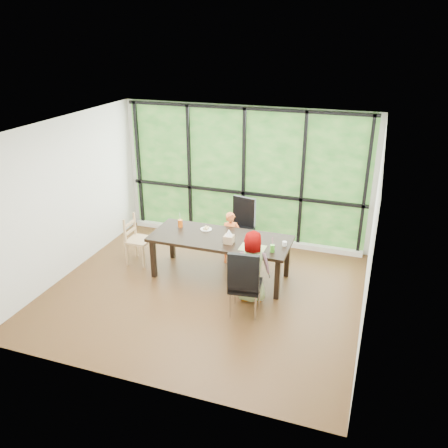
# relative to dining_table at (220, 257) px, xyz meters

# --- Properties ---
(ground) EXTENTS (5.00, 5.00, 0.00)m
(ground) POSITION_rel_dining_table_xyz_m (-0.08, -0.57, -0.38)
(ground) COLOR black
(ground) RESTS_ON ground
(back_wall) EXTENTS (5.00, 0.00, 5.00)m
(back_wall) POSITION_rel_dining_table_xyz_m (-0.08, 1.68, 0.98)
(back_wall) COLOR silver
(back_wall) RESTS_ON ground
(foliage_backdrop) EXTENTS (4.80, 0.02, 2.65)m
(foliage_backdrop) POSITION_rel_dining_table_xyz_m (-0.08, 1.66, 0.98)
(foliage_backdrop) COLOR #194518
(foliage_backdrop) RESTS_ON back_wall
(window_mullions) EXTENTS (4.80, 0.06, 2.65)m
(window_mullions) POSITION_rel_dining_table_xyz_m (-0.08, 1.62, 0.98)
(window_mullions) COLOR black
(window_mullions) RESTS_ON back_wall
(window_sill) EXTENTS (4.80, 0.12, 0.10)m
(window_sill) POSITION_rel_dining_table_xyz_m (-0.08, 1.58, -0.33)
(window_sill) COLOR silver
(window_sill) RESTS_ON ground
(dining_table) EXTENTS (2.43, 1.09, 0.75)m
(dining_table) POSITION_rel_dining_table_xyz_m (0.00, 0.00, 0.00)
(dining_table) COLOR black
(dining_table) RESTS_ON ground
(chair_window_leather) EXTENTS (0.54, 0.54, 1.08)m
(chair_window_leather) POSITION_rel_dining_table_xyz_m (0.03, 0.98, 0.17)
(chair_window_leather) COLOR black
(chair_window_leather) RESTS_ON ground
(chair_interior_leather) EXTENTS (0.51, 0.51, 1.08)m
(chair_interior_leather) POSITION_rel_dining_table_xyz_m (0.72, -0.92, 0.17)
(chair_interior_leather) COLOR black
(chair_interior_leather) RESTS_ON ground
(chair_end_beech) EXTENTS (0.40, 0.42, 0.90)m
(chair_end_beech) POSITION_rel_dining_table_xyz_m (-1.58, 0.02, 0.08)
(chair_end_beech) COLOR tan
(chair_end_beech) RESTS_ON ground
(child_toddler) EXTENTS (0.42, 0.34, 0.97)m
(child_toddler) POSITION_rel_dining_table_xyz_m (-0.00, 0.58, 0.11)
(child_toddler) COLOR orange
(child_toddler) RESTS_ON ground
(child_older) EXTENTS (0.64, 0.49, 1.18)m
(child_older) POSITION_rel_dining_table_xyz_m (0.70, -0.54, 0.21)
(child_older) COLOR slate
(child_older) RESTS_ON ground
(placemat) EXTENTS (0.41, 0.30, 0.01)m
(placemat) POSITION_rel_dining_table_xyz_m (0.63, -0.22, 0.38)
(placemat) COLOR tan
(placemat) RESTS_ON dining_table
(plate_far) EXTENTS (0.20, 0.20, 0.01)m
(plate_far) POSITION_rel_dining_table_xyz_m (-0.34, 0.23, 0.38)
(plate_far) COLOR white
(plate_far) RESTS_ON dining_table
(plate_near) EXTENTS (0.24, 0.24, 0.01)m
(plate_near) POSITION_rel_dining_table_xyz_m (0.64, -0.21, 0.38)
(plate_near) COLOR white
(plate_near) RESTS_ON dining_table
(orange_cup) EXTENTS (0.08, 0.08, 0.13)m
(orange_cup) POSITION_rel_dining_table_xyz_m (-0.82, 0.19, 0.44)
(orange_cup) COLOR #D75811
(orange_cup) RESTS_ON dining_table
(green_cup) EXTENTS (0.07, 0.07, 0.12)m
(green_cup) POSITION_rel_dining_table_xyz_m (0.96, -0.24, 0.43)
(green_cup) COLOR green
(green_cup) RESTS_ON dining_table
(white_mug) EXTENTS (0.07, 0.07, 0.08)m
(white_mug) POSITION_rel_dining_table_xyz_m (1.10, 0.03, 0.41)
(white_mug) COLOR white
(white_mug) RESTS_ON dining_table
(tissue_box) EXTENTS (0.16, 0.16, 0.13)m
(tissue_box) POSITION_rel_dining_table_xyz_m (0.20, -0.16, 0.44)
(tissue_box) COLOR tan
(tissue_box) RESTS_ON dining_table
(crepe_rolls_far) EXTENTS (0.10, 0.12, 0.04)m
(crepe_rolls_far) POSITION_rel_dining_table_xyz_m (-0.34, 0.23, 0.41)
(crepe_rolls_far) COLOR tan
(crepe_rolls_far) RESTS_ON plate_far
(crepe_rolls_near) EXTENTS (0.10, 0.12, 0.04)m
(crepe_rolls_near) POSITION_rel_dining_table_xyz_m (0.64, -0.21, 0.41)
(crepe_rolls_near) COLOR tan
(crepe_rolls_near) RESTS_ON plate_near
(straw_white) EXTENTS (0.01, 0.04, 0.20)m
(straw_white) POSITION_rel_dining_table_xyz_m (-0.82, 0.19, 0.55)
(straw_white) COLOR white
(straw_white) RESTS_ON orange_cup
(straw_pink) EXTENTS (0.01, 0.04, 0.20)m
(straw_pink) POSITION_rel_dining_table_xyz_m (0.96, -0.24, 0.53)
(straw_pink) COLOR pink
(straw_pink) RESTS_ON green_cup
(tissue) EXTENTS (0.12, 0.12, 0.11)m
(tissue) POSITION_rel_dining_table_xyz_m (0.20, -0.16, 0.56)
(tissue) COLOR white
(tissue) RESTS_ON tissue_box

